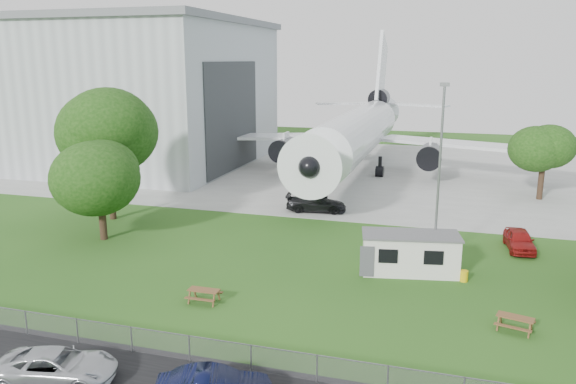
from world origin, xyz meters
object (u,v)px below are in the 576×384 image
(site_cabin, at_px, (410,253))
(picnic_east, at_px, (514,330))
(airliner, at_px, (359,130))
(picnic_west, at_px, (204,302))
(hangar, at_px, (96,91))

(site_cabin, height_order, picnic_east, site_cabin)
(site_cabin, relative_size, picnic_east, 3.86)
(airliner, relative_size, site_cabin, 6.87)
(airliner, height_order, picnic_west, airliner)
(hangar, bearing_deg, picnic_west, -49.31)
(hangar, distance_m, airliner, 36.21)
(airliner, relative_size, picnic_west, 26.52)
(hangar, bearing_deg, airliner, -0.22)
(hangar, height_order, picnic_west, hangar)
(site_cabin, xyz_separation_m, picnic_west, (-10.87, -8.04, -1.31))
(site_cabin, bearing_deg, picnic_west, -143.51)
(hangar, distance_m, picnic_west, 52.75)
(site_cabin, distance_m, picnic_west, 13.59)
(site_cabin, distance_m, picnic_east, 8.97)
(picnic_west, xyz_separation_m, picnic_east, (16.70, 1.36, 0.00))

